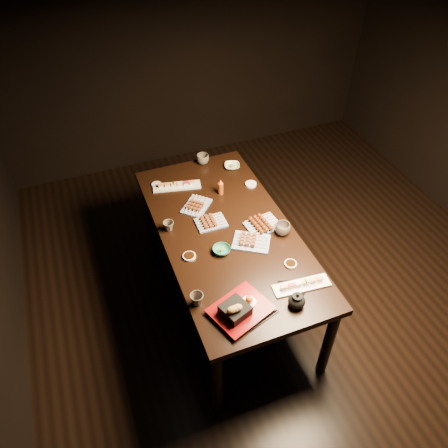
% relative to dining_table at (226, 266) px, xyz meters
% --- Properties ---
extents(ground, '(5.00, 5.00, 0.00)m').
position_rel_dining_table_xyz_m(ground, '(0.46, -0.39, -0.38)').
color(ground, black).
rests_on(ground, ground).
extents(dining_table, '(0.90, 1.80, 0.75)m').
position_rel_dining_table_xyz_m(dining_table, '(0.00, 0.00, 0.00)').
color(dining_table, black).
rests_on(dining_table, ground).
extents(sushi_platter_near, '(0.37, 0.13, 0.04)m').
position_rel_dining_table_xyz_m(sushi_platter_near, '(0.25, -0.63, 0.40)').
color(sushi_platter_near, white).
rests_on(sushi_platter_near, dining_table).
extents(sushi_platter_far, '(0.38, 0.18, 0.05)m').
position_rel_dining_table_xyz_m(sushi_platter_far, '(-0.18, 0.60, 0.40)').
color(sushi_platter_far, white).
rests_on(sushi_platter_far, dining_table).
extents(yakitori_plate_center, '(0.21, 0.16, 0.05)m').
position_rel_dining_table_xyz_m(yakitori_plate_center, '(-0.08, 0.11, 0.40)').
color(yakitori_plate_center, '#828EB6').
rests_on(yakitori_plate_center, dining_table).
extents(yakitori_plate_right, '(0.30, 0.28, 0.06)m').
position_rel_dining_table_xyz_m(yakitori_plate_right, '(0.11, -0.17, 0.41)').
color(yakitori_plate_right, '#828EB6').
rests_on(yakitori_plate_right, dining_table).
extents(yakitori_plate_left, '(0.27, 0.28, 0.06)m').
position_rel_dining_table_xyz_m(yakitori_plate_left, '(-0.12, 0.32, 0.40)').
color(yakitori_plate_left, '#828EB6').
rests_on(yakitori_plate_left, dining_table).
extents(tsukune_plate, '(0.26, 0.20, 0.06)m').
position_rel_dining_table_xyz_m(tsukune_plate, '(0.26, -0.05, 0.40)').
color(tsukune_plate, '#828EB6').
rests_on(tsukune_plate, dining_table).
extents(edamame_bowl_green, '(0.13, 0.13, 0.04)m').
position_rel_dining_table_xyz_m(edamame_bowl_green, '(-0.11, -0.18, 0.39)').
color(edamame_bowl_green, '#298062').
rests_on(edamame_bowl_green, dining_table).
extents(edamame_bowl_cream, '(0.16, 0.16, 0.03)m').
position_rel_dining_table_xyz_m(edamame_bowl_cream, '(0.32, 0.69, 0.39)').
color(edamame_bowl_cream, beige).
rests_on(edamame_bowl_cream, dining_table).
extents(tempura_tray, '(0.41, 0.37, 0.12)m').
position_rel_dining_table_xyz_m(tempura_tray, '(-0.17, -0.67, 0.44)').
color(tempura_tray, black).
rests_on(tempura_tray, dining_table).
extents(teacup_near_left, '(0.09, 0.09, 0.08)m').
position_rel_dining_table_xyz_m(teacup_near_left, '(-0.39, -0.52, 0.41)').
color(teacup_near_left, '#50463D').
rests_on(teacup_near_left, dining_table).
extents(teacup_mid_right, '(0.14, 0.14, 0.08)m').
position_rel_dining_table_xyz_m(teacup_mid_right, '(0.35, -0.16, 0.42)').
color(teacup_mid_right, '#50463D').
rests_on(teacup_mid_right, dining_table).
extents(teacup_far_left, '(0.08, 0.08, 0.07)m').
position_rel_dining_table_xyz_m(teacup_far_left, '(-0.37, 0.16, 0.41)').
color(teacup_far_left, '#50463D').
rests_on(teacup_far_left, dining_table).
extents(teacup_far_right, '(0.12, 0.12, 0.08)m').
position_rel_dining_table_xyz_m(teacup_far_right, '(0.11, 0.83, 0.42)').
color(teacup_far_right, '#50463D').
rests_on(teacup_far_right, dining_table).
extents(teapot, '(0.16, 0.16, 0.10)m').
position_rel_dining_table_xyz_m(teapot, '(0.15, -0.74, 0.43)').
color(teapot, black).
rests_on(teapot, dining_table).
extents(condiment_bottle, '(0.05, 0.05, 0.13)m').
position_rel_dining_table_xyz_m(condiment_bottle, '(0.11, 0.40, 0.44)').
color(condiment_bottle, maroon).
rests_on(condiment_bottle, dining_table).
extents(sauce_dish_west, '(0.11, 0.11, 0.02)m').
position_rel_dining_table_xyz_m(sauce_dish_west, '(-0.32, -0.15, 0.38)').
color(sauce_dish_west, white).
rests_on(sauce_dish_west, dining_table).
extents(sauce_dish_east, '(0.11, 0.11, 0.02)m').
position_rel_dining_table_xyz_m(sauce_dish_east, '(0.37, 0.41, 0.38)').
color(sauce_dish_east, white).
rests_on(sauce_dish_east, dining_table).
extents(sauce_dish_se, '(0.09, 0.09, 0.01)m').
position_rel_dining_table_xyz_m(sauce_dish_se, '(0.27, -0.45, 0.38)').
color(sauce_dish_se, white).
rests_on(sauce_dish_se, dining_table).
extents(sauce_dish_nw, '(0.08, 0.08, 0.01)m').
position_rel_dining_table_xyz_m(sauce_dish_nw, '(-0.32, 0.68, 0.38)').
color(sauce_dish_nw, white).
rests_on(sauce_dish_nw, dining_table).
extents(chopsticks_near, '(0.22, 0.08, 0.01)m').
position_rel_dining_table_xyz_m(chopsticks_near, '(-0.07, -0.78, 0.38)').
color(chopsticks_near, black).
rests_on(chopsticks_near, dining_table).
extents(chopsticks_se, '(0.24, 0.09, 0.01)m').
position_rel_dining_table_xyz_m(chopsticks_se, '(0.24, -0.58, 0.38)').
color(chopsticks_se, black).
rests_on(chopsticks_se, dining_table).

